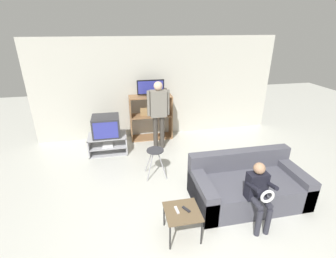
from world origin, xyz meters
The scene contains 13 objects.
ground_plane centered at (0.00, 0.00, 0.00)m, with size 18.00×18.00×0.00m, color beige.
wall_back centered at (0.00, 4.05, 1.30)m, with size 6.40×0.06×2.60m.
tv_stand centered at (-1.38, 3.18, 0.22)m, with size 0.89×0.57×0.44m.
television_main centered at (-1.38, 3.20, 0.67)m, with size 0.62×0.55×0.47m.
media_shelf centered at (-0.25, 3.78, 0.60)m, with size 1.10×0.41×1.18m.
television_flat centered at (-0.23, 3.79, 1.37)m, with size 0.69×0.20×0.41m.
folding_stool centered at (-0.41, 1.97, 0.48)m, with size 0.42×0.38×0.59m.
snack_table centered at (-0.27, 0.37, 0.38)m, with size 0.49×0.49×0.43m.
remote_control_black centered at (-0.21, 0.38, 0.44)m, with size 0.04×0.14×0.02m, color #232328.
remote_control_white centered at (-0.34, 0.40, 0.44)m, with size 0.04×0.14×0.02m, color silver.
couch centered at (1.04, 0.92, 0.27)m, with size 1.89×1.00×0.78m.
person_standing_adult centered at (-0.14, 3.14, 1.02)m, with size 0.53×0.20×1.68m.
person_seated_child centered at (0.88, 0.36, 0.61)m, with size 0.33×0.43×1.03m.
Camera 1 is at (-1.00, -2.23, 2.84)m, focal length 26.00 mm.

